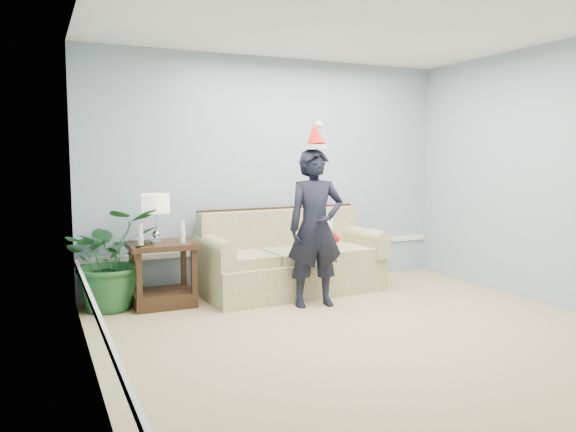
% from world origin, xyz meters
% --- Properties ---
extents(room_shell, '(4.54, 5.04, 2.74)m').
position_xyz_m(room_shell, '(0.00, 0.00, 1.35)').
color(room_shell, tan).
rests_on(room_shell, ground).
extents(wainscot_trim, '(4.49, 4.99, 0.06)m').
position_xyz_m(wainscot_trim, '(-1.18, 1.18, 0.45)').
color(wainscot_trim, white).
rests_on(wainscot_trim, room_shell).
extents(sofa, '(2.08, 0.99, 0.95)m').
position_xyz_m(sofa, '(0.04, 2.07, 0.34)').
color(sofa, '#5A6731').
rests_on(sofa, room_shell).
extents(side_table, '(0.69, 0.58, 0.66)m').
position_xyz_m(side_table, '(-1.42, 2.06, 0.26)').
color(side_table, '#3B2615').
rests_on(side_table, room_shell).
extents(table_lamp, '(0.28, 0.28, 0.51)m').
position_xyz_m(table_lamp, '(-1.48, 2.05, 1.05)').
color(table_lamp, silver).
rests_on(table_lamp, side_table).
extents(candle_pair, '(0.48, 0.06, 0.22)m').
position_xyz_m(candle_pair, '(-1.44, 1.94, 0.77)').
color(candle_pair, silver).
rests_on(candle_pair, side_table).
extents(houseplant, '(1.03, 0.93, 1.04)m').
position_xyz_m(houseplant, '(-1.92, 2.14, 0.52)').
color(houseplant, '#205929').
rests_on(houseplant, room_shell).
extents(man, '(0.64, 0.47, 1.62)m').
position_xyz_m(man, '(0.02, 1.41, 0.81)').
color(man, black).
rests_on(man, room_shell).
extents(santa_hat, '(0.27, 0.30, 0.29)m').
position_xyz_m(santa_hat, '(0.02, 1.43, 1.74)').
color(santa_hat, white).
rests_on(santa_hat, man).
extents(teddy_bear, '(0.27, 0.28, 0.36)m').
position_xyz_m(teddy_bear, '(0.40, 1.86, 0.63)').
color(teddy_bear, white).
rests_on(teddy_bear, sofa).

